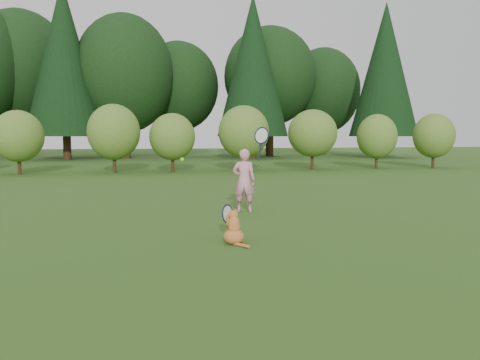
{
  "coord_description": "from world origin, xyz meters",
  "views": [
    {
      "loc": [
        -1.66,
        -7.75,
        1.53
      ],
      "look_at": [
        0.2,
        0.8,
        0.7
      ],
      "focal_mm": 35.0,
      "sensor_mm": 36.0,
      "label": 1
    }
  ],
  "objects": [
    {
      "name": "ground",
      "position": [
        0.0,
        0.0,
        0.0
      ],
      "size": [
        100.0,
        100.0,
        0.0
      ],
      "primitive_type": "plane",
      "color": "#2F4B15",
      "rests_on": "ground"
    },
    {
      "name": "woodland_backdrop",
      "position": [
        0.0,
        23.0,
        7.5
      ],
      "size": [
        48.0,
        10.0,
        15.0
      ],
      "primitive_type": null,
      "color": "black",
      "rests_on": "ground"
    },
    {
      "name": "cat",
      "position": [
        -0.36,
        -1.34,
        0.26
      ],
      "size": [
        0.35,
        0.67,
        0.68
      ],
      "rotation": [
        0.0,
        0.0,
        0.05
      ],
      "color": "#C35B25",
      "rests_on": "ground"
    },
    {
      "name": "tennis_ball",
      "position": [
        -0.86,
        1.05,
        1.09
      ],
      "size": [
        0.07,
        0.07,
        0.07
      ],
      "color": "#B9E81B",
      "rests_on": "ground"
    },
    {
      "name": "child",
      "position": [
        0.41,
        1.34,
        0.67
      ],
      "size": [
        0.77,
        0.55,
        1.9
      ],
      "rotation": [
        0.0,
        0.0,
        2.84
      ],
      "color": "pink",
      "rests_on": "ground"
    },
    {
      "name": "shrub_row",
      "position": [
        0.0,
        13.0,
        1.4
      ],
      "size": [
        28.0,
        3.0,
        2.8
      ],
      "primitive_type": null,
      "color": "#446A21",
      "rests_on": "ground"
    }
  ]
}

